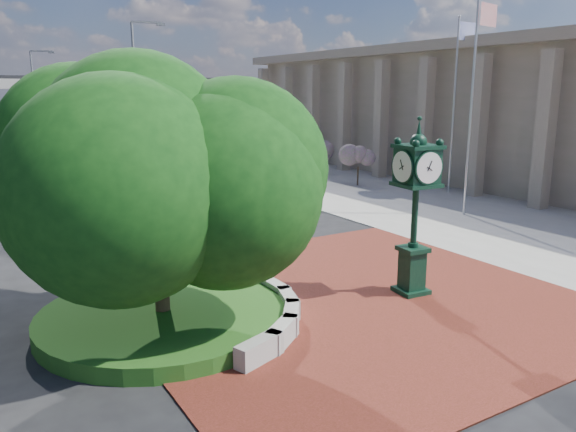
# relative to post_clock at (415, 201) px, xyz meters

# --- Properties ---
(ground) EXTENTS (200.00, 200.00, 0.00)m
(ground) POSITION_rel_post_clock_xyz_m (-1.82, 1.57, -2.72)
(ground) COLOR black
(ground) RESTS_ON ground
(plaza) EXTENTS (12.00, 12.00, 0.04)m
(plaza) POSITION_rel_post_clock_xyz_m (-1.82, 0.57, -2.70)
(plaza) COLOR maroon
(plaza) RESTS_ON ground
(sidewalk) EXTENTS (20.00, 50.00, 0.04)m
(sidewalk) POSITION_rel_post_clock_xyz_m (14.18, 11.57, -2.70)
(sidewalk) COLOR #9E9B93
(sidewalk) RESTS_ON ground
(planter_wall) EXTENTS (2.96, 6.77, 0.54)m
(planter_wall) POSITION_rel_post_clock_xyz_m (-4.53, 1.57, -2.45)
(planter_wall) COLOR #9E9B93
(planter_wall) RESTS_ON ground
(grass_bed) EXTENTS (6.10, 6.10, 0.40)m
(grass_bed) POSITION_rel_post_clock_xyz_m (-6.82, 1.57, -2.52)
(grass_bed) COLOR #224B15
(grass_bed) RESTS_ON ground
(civic_building) EXTENTS (17.35, 44.00, 8.60)m
(civic_building) POSITION_rel_post_clock_xyz_m (21.78, 13.57, 1.60)
(civic_building) COLOR gray
(civic_building) RESTS_ON ground
(overpass) EXTENTS (90.00, 12.00, 7.50)m
(overpass) POSITION_rel_post_clock_xyz_m (-2.04, 71.57, 3.82)
(overpass) COLOR #9E9B93
(overpass) RESTS_ON ground
(tree_planter) EXTENTS (5.20, 5.20, 6.33)m
(tree_planter) POSITION_rel_post_clock_xyz_m (-6.82, 1.57, 1.00)
(tree_planter) COLOR #38281C
(tree_planter) RESTS_ON ground
(tree_street) EXTENTS (4.40, 4.40, 5.45)m
(tree_street) POSITION_rel_post_clock_xyz_m (-5.82, 19.57, 0.51)
(tree_street) COLOR #38281C
(tree_street) RESTS_ON ground
(post_clock) EXTENTS (1.12, 1.12, 4.96)m
(post_clock) POSITION_rel_post_clock_xyz_m (0.00, 0.00, 0.00)
(post_clock) COLOR black
(post_clock) RESTS_ON ground
(parked_car) EXTENTS (2.45, 4.65, 1.51)m
(parked_car) POSITION_rel_post_clock_xyz_m (1.21, 42.64, -1.97)
(parked_car) COLOR maroon
(parked_car) RESTS_ON ground
(flagpole_a) EXTENTS (1.52, 0.30, 9.78)m
(flagpole_a) POSITION_rel_post_clock_xyz_m (9.45, 6.48, 2.29)
(flagpole_a) COLOR silver
(flagpole_a) RESTS_ON ground
(flagpole_b) EXTENTS (1.51, 0.17, 9.64)m
(flagpole_b) POSITION_rel_post_clock_xyz_m (13.18, 10.93, 2.22)
(flagpole_b) COLOR silver
(flagpole_b) RESTS_ON ground
(street_lamp_near) EXTENTS (2.28, 0.79, 10.35)m
(street_lamp_near) POSITION_rel_post_clock_xyz_m (0.98, 28.54, 3.34)
(street_lamp_near) COLOR slate
(street_lamp_near) RESTS_ON ground
(street_lamp_far) EXTENTS (1.92, 0.91, 8.97)m
(street_lamp_far) POSITION_rel_post_clock_xyz_m (-3.97, 41.12, 2.53)
(street_lamp_far) COLOR slate
(street_lamp_far) RESTS_ON ground
(shrub_near) EXTENTS (1.20, 1.20, 2.20)m
(shrub_near) POSITION_rel_post_clock_xyz_m (10.28, 15.56, -1.13)
(shrub_near) COLOR #38281C
(shrub_near) RESTS_ON ground
(shrub_mid) EXTENTS (1.20, 1.20, 2.20)m
(shrub_mid) POSITION_rel_post_clock_xyz_m (11.41, 20.48, -1.13)
(shrub_mid) COLOR #38281C
(shrub_mid) RESTS_ON ground
(shrub_far) EXTENTS (1.20, 1.20, 2.20)m
(shrub_far) POSITION_rel_post_clock_xyz_m (10.81, 25.64, -1.13)
(shrub_far) COLOR #38281C
(shrub_far) RESTS_ON ground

